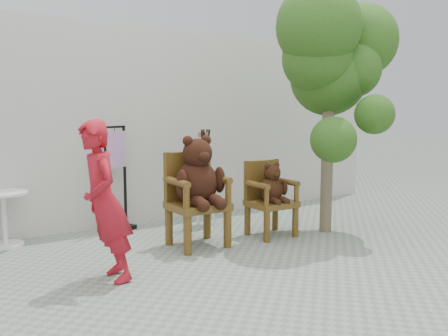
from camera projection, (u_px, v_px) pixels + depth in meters
name	position (u px, v px, depth m)	size (l,w,h in m)	color
ground_plane	(253.00, 266.00, 5.31)	(60.00, 60.00, 0.00)	gray
back_wall	(142.00, 125.00, 7.72)	(9.00, 1.00, 3.00)	beige
chair_big	(197.00, 183.00, 6.02)	(0.69, 0.75, 1.43)	#4B3210
chair_small	(270.00, 191.00, 6.55)	(0.59, 0.55, 1.04)	#4B3210
person	(105.00, 202.00, 4.75)	(0.60, 0.39, 1.65)	#AE1522
cafe_table	(4.00, 212.00, 6.04)	(0.60, 0.60, 0.70)	white
display_stand	(116.00, 191.00, 6.81)	(0.56, 0.51, 1.51)	black
stool_bucket	(206.00, 183.00, 7.11)	(0.32, 0.32, 1.45)	white
tree	(332.00, 54.00, 6.53)	(1.99, 1.57, 3.42)	brown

